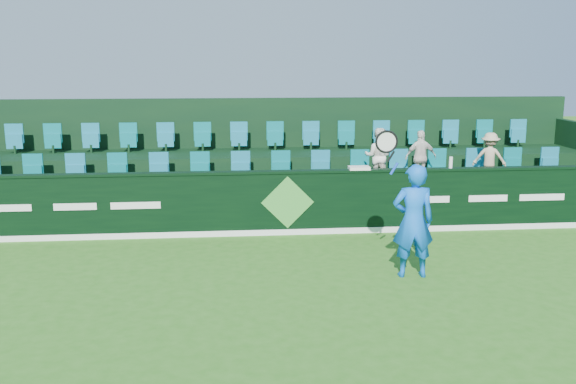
{
  "coord_description": "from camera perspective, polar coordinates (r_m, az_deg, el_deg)",
  "views": [
    {
      "loc": [
        -1.18,
        -9.02,
        3.64
      ],
      "look_at": [
        -0.09,
        2.8,
        1.15
      ],
      "focal_mm": 40.0,
      "sensor_mm": 36.0,
      "label": 1
    }
  ],
  "objects": [
    {
      "name": "seat_row_front",
      "position": [
        14.78,
        -0.61,
        1.96
      ],
      "size": [
        13.5,
        0.5,
        0.6
      ],
      "primitive_type": "cube",
      "color": "#167490",
      "rests_on": "stand_tier_front"
    },
    {
      "name": "seat_row_back",
      "position": [
        16.49,
        -1.13,
        4.74
      ],
      "size": [
        13.5,
        0.5,
        0.6
      ],
      "primitive_type": "cube",
      "color": "#167490",
      "rests_on": "stand_tier_back"
    },
    {
      "name": "drinks_bottle",
      "position": [
        14.0,
        14.27,
        2.57
      ],
      "size": [
        0.08,
        0.08,
        0.24
      ],
      "primitive_type": "cylinder",
      "color": "white",
      "rests_on": "sponsor_hoarding"
    },
    {
      "name": "spectator_right",
      "position": [
        15.51,
        17.48,
        2.93
      ],
      "size": [
        0.86,
        0.7,
        1.16
      ],
      "primitive_type": "imported",
      "rotation": [
        0.0,
        0.0,
        2.72
      ],
      "color": "tan",
      "rests_on": "stand_tier_front"
    },
    {
      "name": "sponsor_hoarding",
      "position": [
        13.4,
        -0.07,
        -0.93
      ],
      "size": [
        16.0,
        0.25,
        1.35
      ],
      "color": "black",
      "rests_on": "ground"
    },
    {
      "name": "stand_rear",
      "position": [
        16.68,
        -1.16,
        3.49
      ],
      "size": [
        16.0,
        4.1,
        2.6
      ],
      "color": "black",
      "rests_on": "ground"
    },
    {
      "name": "spectator_middle",
      "position": [
        14.96,
        11.71,
        3.05
      ],
      "size": [
        0.73,
        0.33,
        1.23
      ],
      "primitive_type": "imported",
      "rotation": [
        0.0,
        0.0,
        3.18
      ],
      "color": "white",
      "rests_on": "stand_tier_front"
    },
    {
      "name": "towel",
      "position": [
        13.48,
        6.34,
        2.14
      ],
      "size": [
        0.43,
        0.28,
        0.06
      ],
      "primitive_type": "cube",
      "color": "white",
      "rests_on": "sponsor_hoarding"
    },
    {
      "name": "stand_tier_back",
      "position": [
        16.34,
        -1.04,
        1.3
      ],
      "size": [
        16.0,
        1.8,
        1.3
      ],
      "primitive_type": "cube",
      "color": "black",
      "rests_on": "ground"
    },
    {
      "name": "ground",
      "position": [
        9.8,
        2.07,
        -9.97
      ],
      "size": [
        60.0,
        60.0,
        0.0
      ],
      "primitive_type": "plane",
      "color": "#2C6C19",
      "rests_on": "ground"
    },
    {
      "name": "spectator_left",
      "position": [
        14.69,
        8.01,
        3.16
      ],
      "size": [
        0.76,
        0.67,
        1.3
      ],
      "primitive_type": "imported",
      "rotation": [
        0.0,
        0.0,
        2.8
      ],
      "color": "white",
      "rests_on": "stand_tier_front"
    },
    {
      "name": "tennis_player",
      "position": [
        10.92,
        11.04,
        -2.48
      ],
      "size": [
        1.14,
        0.49,
        2.58
      ],
      "color": "blue",
      "rests_on": "ground"
    },
    {
      "name": "stand_tier_front",
      "position": [
        14.53,
        -0.48,
        -1.03
      ],
      "size": [
        16.0,
        2.0,
        0.8
      ],
      "primitive_type": "cube",
      "color": "black",
      "rests_on": "ground"
    }
  ]
}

